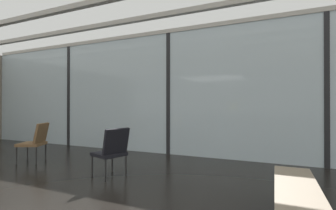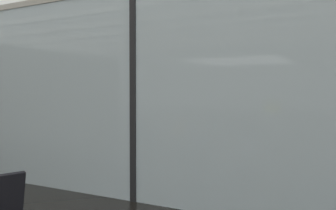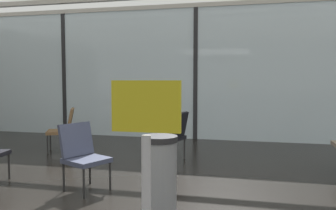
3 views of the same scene
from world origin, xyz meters
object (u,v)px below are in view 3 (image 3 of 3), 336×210
info_sign (146,202)px  lounge_chair_0 (64,127)px  trash_bin (160,176)px  lounge_chair_1 (82,152)px  parked_airplane (249,68)px  lounge_chair_6 (173,133)px

info_sign → lounge_chair_0: bearing=125.7°
lounge_chair_0 → trash_bin: lounge_chair_0 is taller
lounge_chair_0 → info_sign: info_sign is taller
lounge_chair_1 → info_sign: (1.50, -2.04, 0.18)m
lounge_chair_0 → trash_bin: 3.87m
lounge_chair_0 → lounge_chair_1: size_ratio=1.00×
lounge_chair_0 → trash_bin: size_ratio=1.01×
parked_airplane → trash_bin: parked_airplane is taller
lounge_chair_6 → info_sign: (0.69, -3.90, 0.18)m
info_sign → parked_airplane: bearing=87.3°
lounge_chair_1 → info_sign: info_sign is taller
parked_airplane → lounge_chair_1: 10.81m
lounge_chair_1 → trash_bin: lounge_chair_1 is taller
parked_airplane → lounge_chair_1: bearing=-101.3°
lounge_chair_1 → trash_bin: (1.21, -0.64, -0.06)m
lounge_chair_1 → trash_bin: size_ratio=1.01×
lounge_chair_0 → lounge_chair_6: same height
lounge_chair_0 → info_sign: 5.13m
lounge_chair_0 → lounge_chair_6: 2.31m
trash_bin → info_sign: (0.28, -1.40, 0.25)m
lounge_chair_6 → info_sign: bearing=28.3°
info_sign → lounge_chair_1: bearing=126.2°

